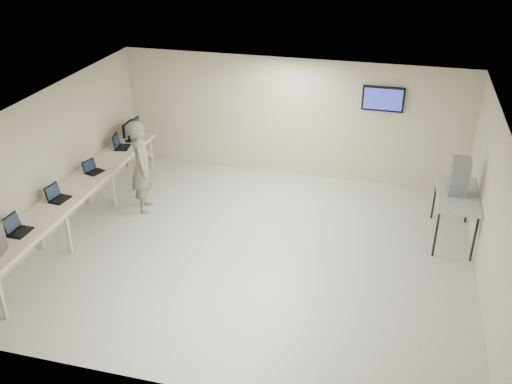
# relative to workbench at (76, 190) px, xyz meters

# --- Properties ---
(room) EXTENTS (8.01, 7.01, 2.81)m
(room) POSITION_rel_workbench_xyz_m (3.62, 0.06, 0.58)
(room) COLOR beige
(room) RESTS_ON ground
(workbench) EXTENTS (0.76, 6.00, 0.90)m
(workbench) POSITION_rel_workbench_xyz_m (0.00, 0.00, 0.00)
(workbench) COLOR #CABB8D
(workbench) RESTS_ON ground
(laptop_0) EXTENTS (0.33, 0.40, 0.31)m
(laptop_0) POSITION_rel_workbench_xyz_m (-0.07, -1.77, 0.15)
(laptop_0) COLOR black
(laptop_0) RESTS_ON workbench
(laptop_1) EXTENTS (0.35, 0.41, 0.30)m
(laptop_1) POSITION_rel_workbench_xyz_m (-0.06, -0.56, 0.15)
(laptop_1) COLOR black
(laptop_1) RESTS_ON workbench
(laptop_2) EXTENTS (0.37, 0.40, 0.26)m
(laptop_2) POSITION_rel_workbench_xyz_m (-0.00, 0.68, 0.14)
(laptop_2) COLOR black
(laptop_2) RESTS_ON workbench
(laptop_3) EXTENTS (0.39, 0.44, 0.31)m
(laptop_3) POSITION_rel_workbench_xyz_m (-0.05, 2.00, 0.15)
(laptop_3) COLOR black
(laptop_3) RESTS_ON workbench
(monitor_near) EXTENTS (0.21, 0.47, 0.47)m
(monitor_near) POSITION_rel_workbench_xyz_m (-0.01, 2.40, 0.36)
(monitor_near) COLOR black
(monitor_near) RESTS_ON workbench
(monitor_far) EXTENTS (0.19, 0.43, 0.42)m
(monitor_far) POSITION_rel_workbench_xyz_m (-0.01, 2.75, 0.33)
(monitor_far) COLOR black
(monitor_far) RESTS_ON workbench
(soldier) EXTENTS (0.71, 0.85, 1.99)m
(soldier) POSITION_rel_workbench_xyz_m (0.95, 1.01, 0.17)
(soldier) COLOR #696C53
(soldier) RESTS_ON ground
(side_table) EXTENTS (0.77, 1.64, 0.98)m
(side_table) POSITION_rel_workbench_xyz_m (7.19, 1.40, 0.09)
(side_table) COLOR #9B9C9C
(side_table) RESTS_ON ground
(storage_bins) EXTENTS (0.33, 0.37, 0.70)m
(storage_bins) POSITION_rel_workbench_xyz_m (7.17, 1.40, 0.51)
(storage_bins) COLOR gray
(storage_bins) RESTS_ON side_table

